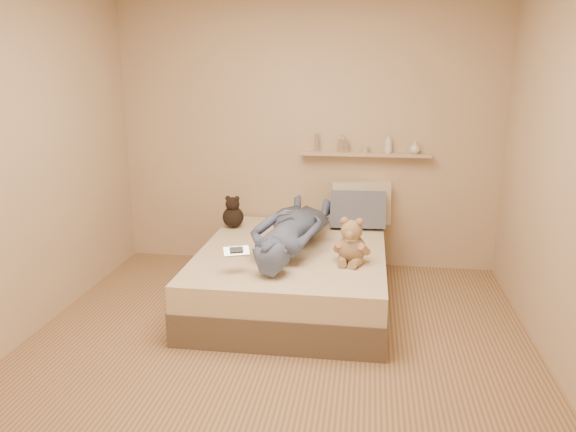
% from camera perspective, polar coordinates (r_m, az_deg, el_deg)
% --- Properties ---
extents(room, '(3.80, 3.80, 3.80)m').
position_cam_1_polar(room, '(3.48, -1.54, 5.22)').
color(room, '#9E7951').
rests_on(room, ground).
extents(bed, '(1.50, 1.90, 0.45)m').
position_cam_1_polar(bed, '(4.66, 0.50, -5.97)').
color(bed, brown).
rests_on(bed, floor).
extents(game_console, '(0.20, 0.14, 0.06)m').
position_cam_1_polar(game_console, '(4.03, -5.27, -3.59)').
color(game_console, silver).
rests_on(game_console, bed).
extents(teddy_bear, '(0.29, 0.29, 0.36)m').
position_cam_1_polar(teddy_bear, '(4.24, 6.45, -2.87)').
color(teddy_bear, '#8C644C').
rests_on(teddy_bear, bed).
extents(dark_plush, '(0.20, 0.20, 0.30)m').
position_cam_1_polar(dark_plush, '(5.17, -5.61, 0.23)').
color(dark_plush, black).
rests_on(dark_plush, bed).
extents(pillow_cream, '(0.58, 0.33, 0.41)m').
position_cam_1_polar(pillow_cream, '(5.29, 7.32, 1.30)').
color(pillow_cream, beige).
rests_on(pillow_cream, bed).
extents(pillow_grey, '(0.51, 0.26, 0.37)m').
position_cam_1_polar(pillow_grey, '(5.16, 7.11, 0.62)').
color(pillow_grey, slate).
rests_on(pillow_grey, bed).
extents(person, '(0.70, 1.53, 0.35)m').
position_cam_1_polar(person, '(4.52, 0.33, -1.26)').
color(person, '#4D5B79').
rests_on(person, bed).
extents(wall_shelf, '(1.20, 0.12, 0.03)m').
position_cam_1_polar(wall_shelf, '(5.28, 7.82, 6.23)').
color(wall_shelf, tan).
rests_on(wall_shelf, wall_back).
extents(shelf_bottles, '(0.98, 0.13, 0.18)m').
position_cam_1_polar(shelf_bottles, '(5.27, 8.92, 7.14)').
color(shelf_bottles, silver).
rests_on(shelf_bottles, wall_shelf).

